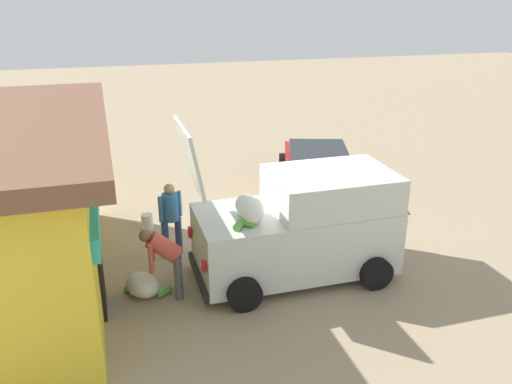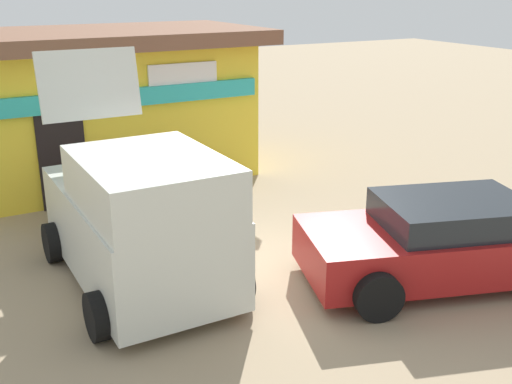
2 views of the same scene
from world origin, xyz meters
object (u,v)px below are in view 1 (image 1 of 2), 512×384
at_px(delivery_van, 302,226).
at_px(parked_sedan, 318,171).
at_px(storefront_bar, 4,207).
at_px(customer_bending, 166,255).
at_px(paint_bucket, 147,221).
at_px(vendor_standing, 171,215).
at_px(unloaded_banana_pile, 143,285).

xyz_separation_m(delivery_van, parked_sedan, (4.13, -1.98, -0.43)).
height_order(storefront_bar, parked_sedan, storefront_bar).
relative_size(customer_bending, paint_bucket, 3.82).
height_order(delivery_van, paint_bucket, delivery_van).
distance_m(delivery_van, paint_bucket, 4.17).
bearing_deg(parked_sedan, delivery_van, 154.42).
bearing_deg(parked_sedan, customer_bending, 132.63).
relative_size(parked_sedan, paint_bucket, 13.12).
bearing_deg(delivery_van, vendor_standing, 59.27).
distance_m(storefront_bar, parked_sedan, 8.20).
distance_m(storefront_bar, vendor_standing, 3.19).
height_order(storefront_bar, vendor_standing, storefront_bar).
distance_m(parked_sedan, unloaded_banana_pile, 6.62).
height_order(storefront_bar, delivery_van, storefront_bar).
xyz_separation_m(vendor_standing, customer_bending, (-1.60, 0.28, -0.10)).
xyz_separation_m(customer_bending, paint_bucket, (3.10, 0.15, -0.67)).
height_order(customer_bending, unloaded_banana_pile, customer_bending).
distance_m(parked_sedan, paint_bucket, 4.98).
bearing_deg(paint_bucket, delivery_van, -135.98).
height_order(delivery_van, parked_sedan, delivery_van).
relative_size(delivery_van, parked_sedan, 0.87).
bearing_deg(unloaded_banana_pile, paint_bucket, -5.72).
height_order(delivery_van, customer_bending, delivery_van).
relative_size(delivery_van, vendor_standing, 2.51).
bearing_deg(customer_bending, unloaded_banana_pile, 75.49).
xyz_separation_m(parked_sedan, customer_bending, (-4.30, 4.67, 0.24)).
xyz_separation_m(delivery_van, customer_bending, (-0.17, 2.69, -0.19)).
bearing_deg(vendor_standing, delivery_van, -120.73).
bearing_deg(paint_bucket, parked_sedan, -76.07).
relative_size(unloaded_banana_pile, paint_bucket, 2.69).
bearing_deg(vendor_standing, storefront_bar, 101.31).
xyz_separation_m(storefront_bar, delivery_van, (-0.82, -5.45, -0.66)).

